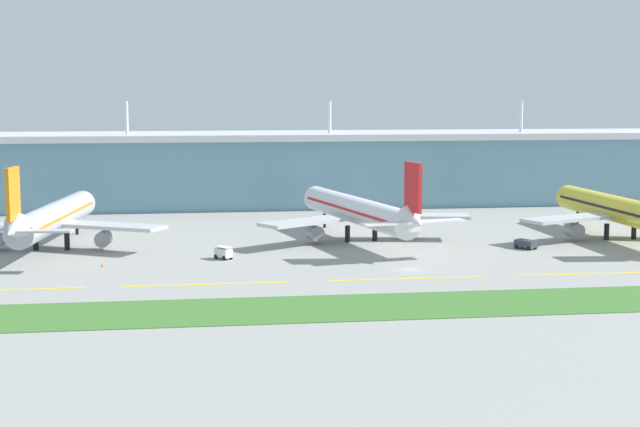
% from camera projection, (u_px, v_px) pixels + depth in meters
% --- Properties ---
extents(ground_plane, '(600.00, 600.00, 0.00)m').
position_uv_depth(ground_plane, '(410.00, 270.00, 174.30)').
color(ground_plane, gray).
extents(terminal_building, '(288.00, 34.00, 29.83)m').
position_uv_depth(terminal_building, '(327.00, 168.00, 275.60)').
color(terminal_building, '#6693A8').
rests_on(terminal_building, ground).
extents(airliner_near, '(48.41, 60.74, 18.90)m').
position_uv_depth(airliner_near, '(52.00, 218.00, 196.60)').
color(airliner_near, '#ADB2BC').
rests_on(airliner_near, ground).
extents(airliner_middle, '(47.73, 63.22, 18.90)m').
position_uv_depth(airliner_middle, '(359.00, 211.00, 208.09)').
color(airliner_middle, white).
rests_on(airliner_middle, ground).
extents(airliner_far, '(48.78, 60.89, 18.90)m').
position_uv_depth(airliner_far, '(618.00, 210.00, 210.69)').
color(airliner_far, yellow).
rests_on(airliner_far, ground).
extents(taxiway_stripe_mid_west, '(28.00, 0.70, 0.04)m').
position_uv_depth(taxiway_stripe_mid_west, '(207.00, 284.00, 160.64)').
color(taxiway_stripe_mid_west, yellow).
rests_on(taxiway_stripe_mid_west, ground).
extents(taxiway_stripe_centre, '(28.00, 0.70, 0.04)m').
position_uv_depth(taxiway_stripe_centre, '(405.00, 279.00, 165.34)').
color(taxiway_stripe_centre, yellow).
rests_on(taxiway_stripe_centre, ground).
extents(taxiway_stripe_mid_east, '(28.00, 0.70, 0.04)m').
position_uv_depth(taxiway_stripe_mid_east, '(592.00, 274.00, 170.04)').
color(taxiway_stripe_mid_east, yellow).
rests_on(taxiway_stripe_mid_east, ground).
extents(grass_verge, '(300.00, 18.00, 0.10)m').
position_uv_depth(grass_verge, '(455.00, 304.00, 145.47)').
color(grass_verge, '#3D702D').
rests_on(grass_verge, ground).
extents(baggage_cart, '(3.63, 3.96, 2.48)m').
position_uv_depth(baggage_cart, '(223.00, 253.00, 185.08)').
color(baggage_cart, silver).
rests_on(baggage_cart, ground).
extents(pushback_tug, '(4.38, 5.00, 1.85)m').
position_uv_depth(pushback_tug, '(526.00, 244.00, 197.32)').
color(pushback_tug, '#333842').
rests_on(pushback_tug, ground).
extents(safety_cone_nose_front, '(0.56, 0.56, 0.70)m').
position_uv_depth(safety_cone_nose_front, '(102.00, 265.00, 176.89)').
color(safety_cone_nose_front, orange).
rests_on(safety_cone_nose_front, ground).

